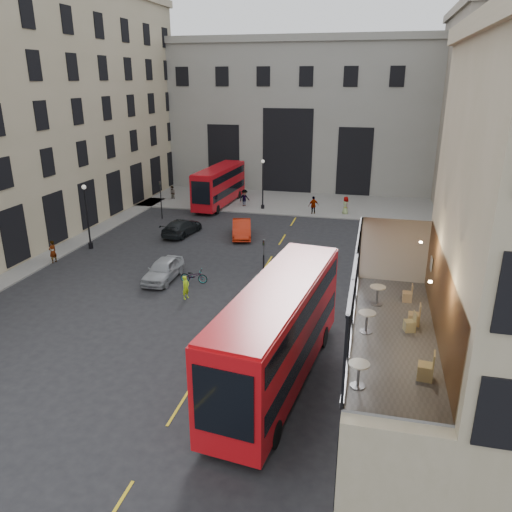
% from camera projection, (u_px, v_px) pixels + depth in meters
% --- Properties ---
extents(ground, '(140.00, 140.00, 0.00)m').
position_uv_depth(ground, '(225.00, 411.00, 21.12)').
color(ground, black).
rests_on(ground, ground).
extents(host_building_main, '(7.26, 11.40, 15.10)m').
position_uv_depth(host_building_main, '(511.00, 257.00, 16.33)').
color(host_building_main, '#BBAB8C').
rests_on(host_building_main, ground).
extents(host_frontage, '(3.00, 11.00, 4.50)m').
position_uv_depth(host_frontage, '(387.00, 386.00, 18.94)').
color(host_frontage, '#BBAB8C').
rests_on(host_frontage, ground).
extents(cafe_floor, '(3.00, 10.00, 0.10)m').
position_uv_depth(cafe_floor, '(393.00, 333.00, 18.17)').
color(cafe_floor, slate).
rests_on(cafe_floor, host_frontage).
extents(gateway, '(35.00, 10.60, 18.00)m').
position_uv_depth(gateway, '(295.00, 111.00, 63.02)').
color(gateway, gray).
rests_on(gateway, ground).
extents(pavement_far, '(40.00, 12.00, 0.12)m').
position_uv_depth(pavement_far, '(270.00, 201.00, 57.22)').
color(pavement_far, slate).
rests_on(pavement_far, ground).
extents(traffic_light_near, '(0.16, 0.20, 3.80)m').
position_uv_depth(traffic_light_near, '(264.00, 261.00, 31.52)').
color(traffic_light_near, black).
rests_on(traffic_light_near, ground).
extents(traffic_light_far, '(0.16, 0.20, 3.80)m').
position_uv_depth(traffic_light_far, '(161.00, 195.00, 49.23)').
color(traffic_light_far, black).
rests_on(traffic_light_far, ground).
extents(street_lamp_a, '(0.36, 0.36, 5.33)m').
position_uv_depth(street_lamp_a, '(88.00, 221.00, 40.51)').
color(street_lamp_a, black).
rests_on(street_lamp_a, ground).
extents(street_lamp_b, '(0.36, 0.36, 5.33)m').
position_uv_depth(street_lamp_b, '(263.00, 187.00, 52.77)').
color(street_lamp_b, black).
rests_on(street_lamp_b, ground).
extents(bus_near, '(4.21, 12.29, 4.81)m').
position_uv_depth(bus_near, '(278.00, 329.00, 22.35)').
color(bus_near, '#BA0C12').
rests_on(bus_near, ground).
extents(bus_far, '(3.01, 10.66, 4.21)m').
position_uv_depth(bus_far, '(219.00, 184.00, 54.64)').
color(bus_far, '#AC0B13').
rests_on(bus_far, ground).
extents(car_a, '(1.78, 4.40, 1.50)m').
position_uv_depth(car_a, '(163.00, 270.00, 34.65)').
color(car_a, '#93969A').
rests_on(car_a, ground).
extents(car_b, '(2.72, 4.81, 1.50)m').
position_uv_depth(car_b, '(242.00, 229.00, 44.06)').
color(car_b, '#AD1F0A').
rests_on(car_b, ground).
extents(car_c, '(2.64, 5.12, 1.42)m').
position_uv_depth(car_c, '(182.00, 227.00, 44.71)').
color(car_c, black).
rests_on(car_c, ground).
extents(bicycle, '(1.92, 0.78, 0.99)m').
position_uv_depth(bicycle, '(194.00, 276.00, 34.23)').
color(bicycle, gray).
rests_on(bicycle, ground).
extents(cyclist, '(0.52, 0.64, 1.53)m').
position_uv_depth(cyclist, '(186.00, 287.00, 31.69)').
color(cyclist, '#BCEF19').
rests_on(cyclist, ground).
extents(pedestrian_a, '(0.94, 0.83, 1.64)m').
position_uv_depth(pedestrian_a, '(173.00, 193.00, 57.43)').
color(pedestrian_a, gray).
rests_on(pedestrian_a, ground).
extents(pedestrian_b, '(1.39, 1.43, 1.96)m').
position_uv_depth(pedestrian_b, '(244.00, 198.00, 54.21)').
color(pedestrian_b, gray).
rests_on(pedestrian_b, ground).
extents(pedestrian_c, '(1.21, 1.00, 1.94)m').
position_uv_depth(pedestrian_c, '(313.00, 206.00, 51.22)').
color(pedestrian_c, gray).
rests_on(pedestrian_c, ground).
extents(pedestrian_d, '(1.00, 1.11, 1.90)m').
position_uv_depth(pedestrian_d, '(346.00, 206.00, 51.24)').
color(pedestrian_d, gray).
rests_on(pedestrian_d, ground).
extents(pedestrian_e, '(0.55, 0.72, 1.75)m').
position_uv_depth(pedestrian_e, '(53.00, 252.00, 37.86)').
color(pedestrian_e, gray).
rests_on(pedestrian_e, ground).
extents(cafe_table_near, '(0.63, 0.63, 0.79)m').
position_uv_depth(cafe_table_near, '(359.00, 371.00, 14.75)').
color(cafe_table_near, silver).
rests_on(cafe_table_near, cafe_floor).
extents(cafe_table_mid, '(0.63, 0.63, 0.79)m').
position_uv_depth(cafe_table_mid, '(367.00, 319.00, 17.94)').
color(cafe_table_mid, silver).
rests_on(cafe_table_mid, cafe_floor).
extents(cafe_table_far, '(0.63, 0.63, 0.79)m').
position_uv_depth(cafe_table_far, '(377.00, 293.00, 20.15)').
color(cafe_table_far, silver).
rests_on(cafe_table_far, cafe_floor).
extents(cafe_chair_a, '(0.50, 0.50, 0.93)m').
position_uv_depth(cafe_chair_a, '(426.00, 371.00, 15.21)').
color(cafe_chair_a, tan).
rests_on(cafe_chair_a, cafe_floor).
extents(cafe_chair_b, '(0.45, 0.45, 0.75)m').
position_uv_depth(cafe_chair_b, '(410.00, 325.00, 18.13)').
color(cafe_chair_b, '#CDBA76').
rests_on(cafe_chair_b, cafe_floor).
extents(cafe_chair_c, '(0.43, 0.43, 0.84)m').
position_uv_depth(cafe_chair_c, '(414.00, 318.00, 18.59)').
color(cafe_chair_c, tan).
rests_on(cafe_chair_c, cafe_floor).
extents(cafe_chair_d, '(0.38, 0.38, 0.75)m').
position_uv_depth(cafe_chair_d, '(407.00, 296.00, 20.55)').
color(cafe_chair_d, tan).
rests_on(cafe_chair_d, cafe_floor).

